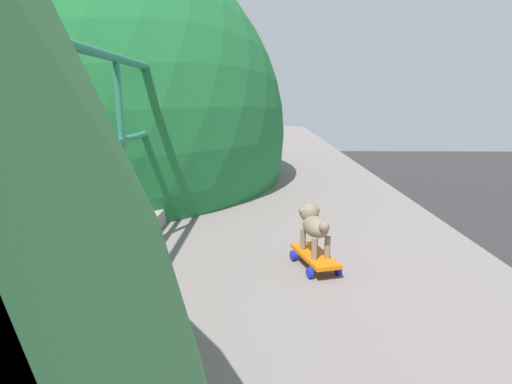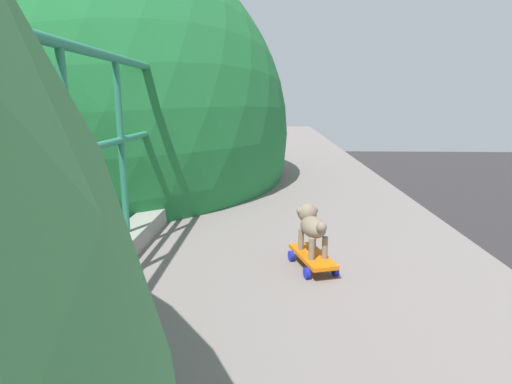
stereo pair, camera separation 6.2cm
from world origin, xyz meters
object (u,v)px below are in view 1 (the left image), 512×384
Objects in this scene: car_red_taxi_sixth at (26,270)px; car_silver_seventh at (136,247)px; toy_skateboard at (315,257)px; small_dog at (314,224)px; car_yellow_cab_fifth at (65,327)px; city_bus at (132,180)px.

car_silver_seventh is at bearing 37.87° from car_red_taxi_sixth.
toy_skateboard is 1.38× the size of small_dog.
car_red_taxi_sixth is at bearing 127.63° from small_dog.
toy_skateboard is (6.25, -15.44, 5.58)m from car_silver_seventh.
car_yellow_cab_fifth is 1.00× the size of car_silver_seventh.
city_bus is 28.64m from toy_skateboard.
car_yellow_cab_fifth is at bearing 126.10° from toy_skateboard.
car_yellow_cab_fifth is 8.69× the size of toy_skateboard.
city_bus is (-3.63, 11.05, 1.02)m from car_silver_seventh.
small_dog reaches higher than car_red_taxi_sixth.
car_silver_seventh is (-0.04, 6.92, -0.01)m from car_yellow_cab_fifth.
car_red_taxi_sixth is 13.83m from city_bus.
toy_skateboard is (9.77, -12.70, 5.57)m from car_red_taxi_sixth.
small_dog is (9.77, -12.66, 5.78)m from car_red_taxi_sixth.
car_yellow_cab_fifth is at bearing -49.58° from car_red_taxi_sixth.
car_red_taxi_sixth is 4.46m from car_silver_seventh.
car_red_taxi_sixth is 0.46× the size of city_bus.
car_yellow_cab_fifth reaches higher than car_red_taxi_sixth.
car_yellow_cab_fifth reaches higher than car_silver_seventh.
car_yellow_cab_fifth is at bearing -89.68° from car_silver_seventh.
small_dog is (9.87, -26.45, 4.77)m from city_bus.
city_bus reaches higher than car_red_taxi_sixth.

